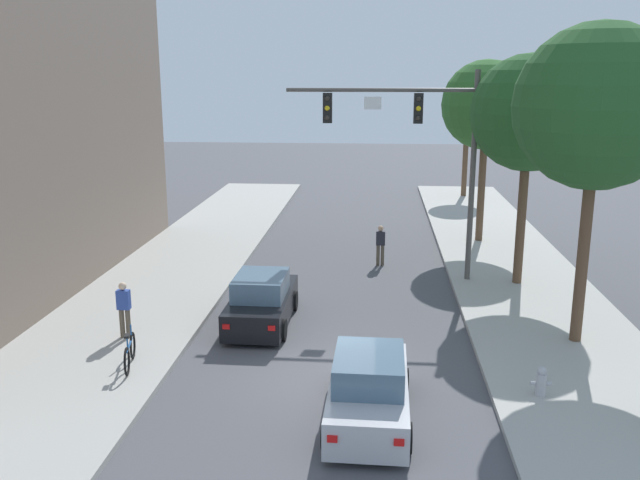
% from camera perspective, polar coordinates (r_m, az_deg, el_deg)
% --- Properties ---
extents(ground_plane, '(120.00, 120.00, 0.00)m').
position_cam_1_polar(ground_plane, '(17.38, 0.41, -11.70)').
color(ground_plane, '#4C4C51').
extents(sidewalk_left, '(5.00, 60.00, 0.15)m').
position_cam_1_polar(sidewalk_left, '(18.94, -19.93, -10.10)').
color(sidewalk_left, '#A8A59E').
rests_on(sidewalk_left, ground).
extents(sidewalk_right, '(5.00, 60.00, 0.15)m').
position_cam_1_polar(sidewalk_right, '(18.10, 21.83, -11.41)').
color(sidewalk_right, '#A8A59E').
rests_on(sidewalk_right, ground).
extents(traffic_signal_mast, '(6.74, 0.38, 7.50)m').
position_cam_1_polar(traffic_signal_mast, '(24.37, 8.42, 8.63)').
color(traffic_signal_mast, '#514C47').
rests_on(traffic_signal_mast, sidewalk_right).
extents(car_lead_black, '(1.86, 4.25, 1.60)m').
position_cam_1_polar(car_lead_black, '(20.83, -4.93, -5.19)').
color(car_lead_black, black).
rests_on(car_lead_black, ground).
extents(car_following_silver, '(1.89, 4.26, 1.60)m').
position_cam_1_polar(car_following_silver, '(15.30, 4.13, -12.46)').
color(car_following_silver, '#B7B7BC').
rests_on(car_following_silver, ground).
extents(pedestrian_sidewalk_left_walker, '(0.36, 0.22, 1.64)m').
position_cam_1_polar(pedestrian_sidewalk_left_walker, '(20.06, -16.20, -5.44)').
color(pedestrian_sidewalk_left_walker, brown).
rests_on(pedestrian_sidewalk_left_walker, sidewalk_left).
extents(pedestrian_crossing_road, '(0.36, 0.22, 1.64)m').
position_cam_1_polar(pedestrian_crossing_road, '(27.11, 5.12, -0.28)').
color(pedestrian_crossing_road, brown).
rests_on(pedestrian_crossing_road, ground).
extents(bicycle_leaning, '(0.44, 1.74, 0.98)m').
position_cam_1_polar(bicycle_leaning, '(18.26, -15.75, -9.09)').
color(bicycle_leaning, black).
rests_on(bicycle_leaning, sidewalk_left).
extents(fire_hydrant, '(0.48, 0.24, 0.72)m').
position_cam_1_polar(fire_hydrant, '(16.94, 18.14, -11.24)').
color(fire_hydrant, '#B2B2B7').
rests_on(fire_hydrant, sidewalk_right).
extents(street_tree_nearest, '(4.38, 4.38, 8.70)m').
position_cam_1_polar(street_tree_nearest, '(19.38, 22.33, 10.29)').
color(street_tree_nearest, brown).
rests_on(street_tree_nearest, sidewalk_right).
extents(street_tree_second, '(4.00, 4.00, 8.05)m').
position_cam_1_polar(street_tree_second, '(24.52, 17.20, 10.14)').
color(street_tree_second, brown).
rests_on(street_tree_second, sidewalk_right).
extents(street_tree_third, '(3.88, 3.88, 7.98)m').
position_cam_1_polar(street_tree_third, '(30.76, 13.84, 10.95)').
color(street_tree_third, brown).
rests_on(street_tree_third, sidewalk_right).
extents(street_tree_farthest, '(2.83, 2.83, 6.29)m').
position_cam_1_polar(street_tree_farthest, '(42.46, 12.32, 10.11)').
color(street_tree_farthest, brown).
rests_on(street_tree_farthest, sidewalk_right).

